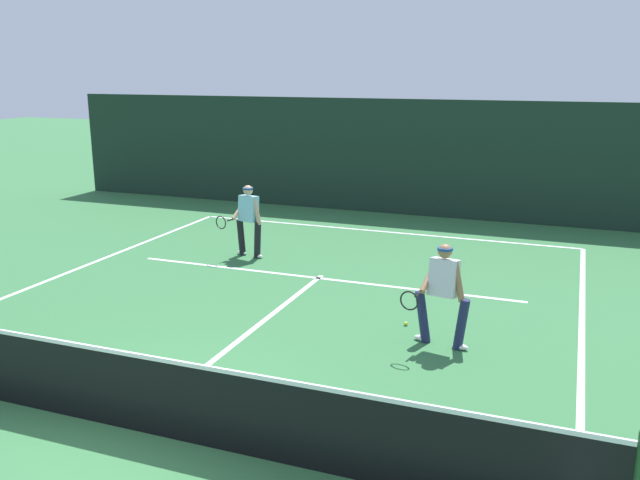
{
  "coord_description": "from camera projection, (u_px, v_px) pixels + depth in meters",
  "views": [
    {
      "loc": [
        4.64,
        -5.8,
        4.08
      ],
      "look_at": [
        0.33,
        5.47,
        1.0
      ],
      "focal_mm": 37.82,
      "sensor_mm": 36.0,
      "label": 1
    }
  ],
  "objects": [
    {
      "name": "player_near",
      "position": [
        442.0,
        291.0,
        10.01
      ],
      "size": [
        0.98,
        0.89,
        1.59
      ],
      "rotation": [
        0.0,
        0.0,
        2.95
      ],
      "color": "#1E234C",
      "rests_on": "ground_plane"
    },
    {
      "name": "court_line_centre",
      "position": [
        250.0,
        331.0,
        10.76
      ],
      "size": [
        0.1,
        6.4,
        0.01
      ],
      "primitive_type": "cube",
      "color": "white",
      "rests_on": "ground_plane"
    },
    {
      "name": "court_line_baseline_far",
      "position": [
        378.0,
        231.0,
        17.38
      ],
      "size": [
        9.91,
        0.1,
        0.01
      ],
      "primitive_type": "cube",
      "color": "white",
      "rests_on": "ground_plane"
    },
    {
      "name": "ground_plane",
      "position": [
        127.0,
        428.0,
        7.87
      ],
      "size": [
        80.0,
        80.0,
        0.0
      ],
      "primitive_type": "plane",
      "color": "#34703E"
    },
    {
      "name": "player_far",
      "position": [
        248.0,
        218.0,
        14.85
      ],
      "size": [
        0.93,
        0.88,
        1.61
      ],
      "rotation": [
        0.0,
        0.0,
        2.89
      ],
      "color": "black",
      "rests_on": "ground_plane"
    },
    {
      "name": "back_fence_windscreen",
      "position": [
        402.0,
        157.0,
        19.07
      ],
      "size": [
        21.51,
        0.12,
        3.26
      ],
      "primitive_type": "cube",
      "color": "black",
      "rests_on": "ground_plane"
    },
    {
      "name": "tennis_net",
      "position": [
        124.0,
        389.0,
        7.74
      ],
      "size": [
        10.86,
        0.09,
        1.08
      ],
      "color": "#1E4723",
      "rests_on": "ground_plane"
    },
    {
      "name": "court_line_service",
      "position": [
        318.0,
        278.0,
        13.49
      ],
      "size": [
        8.08,
        0.1,
        0.01
      ],
      "primitive_type": "cube",
      "color": "white",
      "rests_on": "ground_plane"
    },
    {
      "name": "tennis_ball",
      "position": [
        406.0,
        324.0,
        11.0
      ],
      "size": [
        0.07,
        0.07,
        0.07
      ],
      "primitive_type": "sphere",
      "color": "#D1E033",
      "rests_on": "ground_plane"
    }
  ]
}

